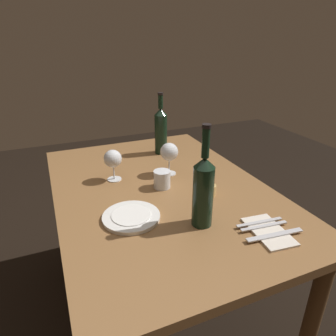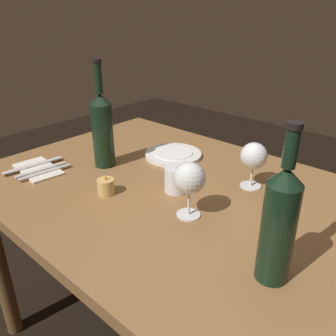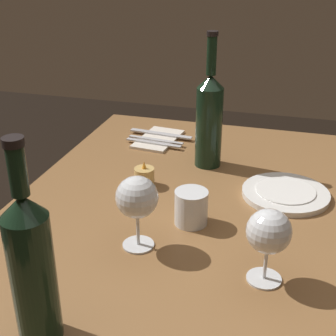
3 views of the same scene
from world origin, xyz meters
name	(u,v)px [view 1 (image 1 of 3)]	position (x,y,z in m)	size (l,w,h in m)	color
ground_plane	(162,307)	(0.00, 0.00, 0.00)	(6.00, 6.00, 0.00)	black
dining_table	(161,205)	(0.00, 0.00, 0.65)	(1.30, 0.90, 0.74)	olive
wine_glass_left	(113,159)	(-0.16, -0.17, 0.84)	(0.08, 0.08, 0.15)	white
wine_glass_right	(169,152)	(-0.12, 0.09, 0.85)	(0.09, 0.09, 0.16)	white
wine_bottle	(161,130)	(-0.40, 0.16, 0.88)	(0.07, 0.07, 0.34)	black
wine_bottle_second	(203,190)	(0.32, 0.03, 0.88)	(0.07, 0.07, 0.37)	black
water_tumbler	(162,180)	(0.00, 0.01, 0.78)	(0.07, 0.07, 0.08)	white
votive_candle	(210,190)	(0.15, 0.16, 0.76)	(0.05, 0.05, 0.07)	#DBB266
dinner_plate	(131,217)	(0.19, -0.19, 0.75)	(0.21, 0.21, 0.02)	white
folded_napkin	(269,232)	(0.45, 0.22, 0.74)	(0.20, 0.13, 0.01)	silver
fork_inner	(264,226)	(0.43, 0.22, 0.75)	(0.03, 0.18, 0.00)	silver
fork_outer	(259,222)	(0.40, 0.22, 0.75)	(0.03, 0.18, 0.00)	silver
table_knife	(275,235)	(0.48, 0.22, 0.75)	(0.04, 0.21, 0.00)	silver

